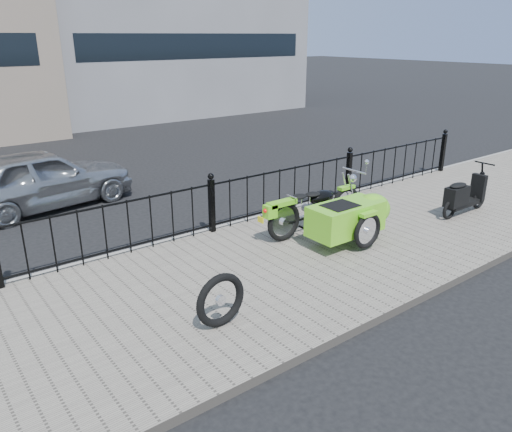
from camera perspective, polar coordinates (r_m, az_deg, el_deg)
ground at (r=8.05m, az=0.04°, el=-5.26°), size 120.00×120.00×0.00m
sidewalk at (r=7.67m, az=2.32°, el=-6.12°), size 30.00×3.80×0.12m
curb at (r=9.12m, az=-5.45°, el=-1.83°), size 30.00×0.10×0.12m
iron_fence at (r=8.83m, az=-5.08°, el=1.08°), size 14.11×0.11×1.08m
motorcycle_sidecar at (r=8.57m, az=10.34°, el=0.29°), size 2.28×1.48×0.98m
scooter at (r=10.46m, az=22.58°, el=2.07°), size 1.42×0.41×0.96m
spare_tire at (r=6.04m, az=-4.07°, el=-9.57°), size 0.69×0.13×0.69m
sedan_car at (r=11.28m, az=-23.36°, el=3.95°), size 3.90×2.01×1.27m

